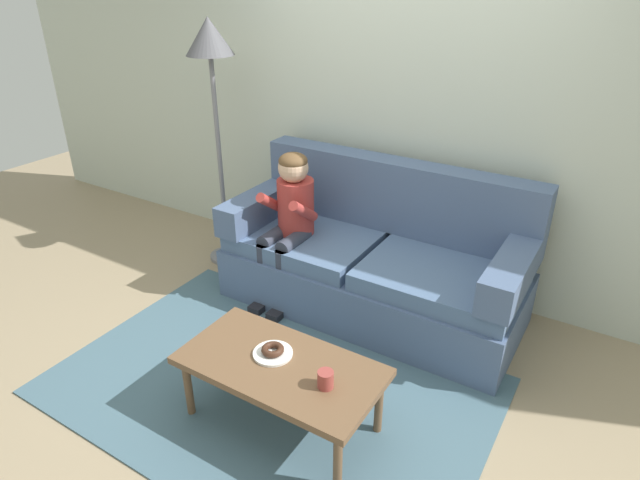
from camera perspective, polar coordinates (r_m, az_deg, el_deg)
The scene contains 10 objects.
ground at distance 3.48m, azimuth -2.72°, elevation -12.85°, with size 10.00×10.00×0.00m, color #9E896B.
wall_back at distance 3.99m, azimuth 8.57°, elevation 14.74°, with size 8.00×0.10×2.80m, color beige.
area_rug at distance 3.33m, azimuth -5.23°, elevation -15.09°, with size 2.50×1.67×0.01m, color #476675.
couch at distance 3.84m, azimuth 5.88°, elevation -2.26°, with size 2.07×0.90×1.02m.
coffee_table at distance 2.87m, azimuth -4.18°, elevation -13.48°, with size 1.06×0.55×0.41m.
person_child at distance 3.80m, azimuth -3.23°, elevation 2.73°, with size 0.34×0.58×1.10m.
plate at distance 2.90m, azimuth -4.99°, elevation -11.83°, with size 0.21×0.21×0.01m, color white.
donut at distance 2.88m, azimuth -5.01°, elevation -11.44°, with size 0.12×0.12×0.04m, color #422619.
mug at distance 2.68m, azimuth 0.59°, elevation -14.49°, with size 0.08×0.08×0.09m, color #993D38.
floor_lamp at distance 4.17m, azimuth -11.41°, elevation 17.82°, with size 0.35×0.35×1.91m.
Camera 1 is at (1.54, -2.18, 2.23)m, focal length 30.33 mm.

